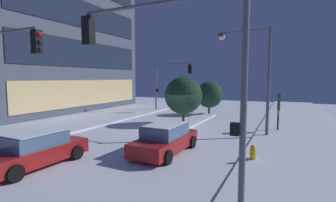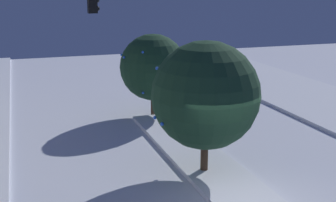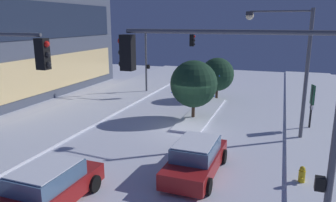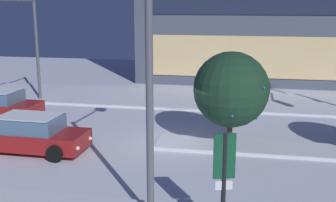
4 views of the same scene
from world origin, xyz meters
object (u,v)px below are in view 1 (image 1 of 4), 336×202
object	(u,v)px
traffic_light_corner_near_left	(169,59)
traffic_light_corner_far_left	(3,68)
fire_hydrant	(253,154)
street_lamp_arched	(253,65)
parking_info_sign	(279,108)
car_far	(35,150)
traffic_light_corner_far_right	(170,77)
decorated_tree_left_of_median	(183,95)
decorated_tree_median	(209,95)
car_near	(165,139)

from	to	relation	value
traffic_light_corner_near_left	traffic_light_corner_far_left	size ratio (longest dim) A/B	1.03
traffic_light_corner_near_left	fire_hydrant	bearing A→B (deg)	-113.17
street_lamp_arched	traffic_light_corner_far_left	bearing A→B (deg)	49.48
traffic_light_corner_near_left	traffic_light_corner_far_left	world-z (taller)	traffic_light_corner_near_left
parking_info_sign	car_far	bearing A→B (deg)	35.80
car_far	street_lamp_arched	world-z (taller)	street_lamp_arched
traffic_light_corner_far_left	car_far	bearing A→B (deg)	-6.29
traffic_light_corner_far_right	decorated_tree_left_of_median	distance (m)	8.14
traffic_light_corner_far_left	street_lamp_arched	xyz separation A→B (m)	(9.96, -10.01, 0.37)
fire_hydrant	decorated_tree_left_of_median	distance (m)	9.97
car_far	decorated_tree_median	world-z (taller)	decorated_tree_median
car_far	traffic_light_corner_far_left	distance (m)	4.29
car_near	car_far	size ratio (longest dim) A/B	1.03
street_lamp_arched	fire_hydrant	size ratio (longest dim) A/B	8.73
decorated_tree_median	traffic_light_corner_near_left	bearing A→B (deg)	-167.34
traffic_light_corner_far_right	street_lamp_arched	distance (m)	13.11
car_far	traffic_light_corner_far_left	world-z (taller)	traffic_light_corner_far_left
car_far	parking_info_sign	world-z (taller)	parking_info_sign
traffic_light_corner_near_left	traffic_light_corner_far_right	xyz separation A→B (m)	(18.66, 8.86, -0.51)
traffic_light_corner_far_right	decorated_tree_left_of_median	size ratio (longest dim) A/B	1.43
traffic_light_corner_near_left	street_lamp_arched	distance (m)	10.30
fire_hydrant	decorated_tree_median	xyz separation A→B (m)	(13.60, 6.08, 1.71)
decorated_tree_median	car_far	bearing A→B (deg)	172.43
car_far	decorated_tree_median	xyz separation A→B (m)	(18.21, -2.42, 1.38)
parking_info_sign	traffic_light_corner_near_left	bearing A→B (deg)	60.40
traffic_light_corner_far_left	fire_hydrant	world-z (taller)	traffic_light_corner_far_left
car_near	decorated_tree_left_of_median	bearing A→B (deg)	17.13
street_lamp_arched	decorated_tree_median	distance (m)	9.91
parking_info_sign	decorated_tree_median	distance (m)	9.16
street_lamp_arched	parking_info_sign	size ratio (longest dim) A/B	2.57
decorated_tree_left_of_median	traffic_light_corner_far_right	bearing A→B (deg)	33.42
car_far	fire_hydrant	world-z (taller)	car_far
traffic_light_corner_far_right	street_lamp_arched	world-z (taller)	street_lamp_arched
car_far	decorated_tree_left_of_median	xyz separation A→B (m)	(11.96, -2.06, 1.68)
fire_hydrant	parking_info_sign	distance (m)	7.69
decorated_tree_median	decorated_tree_left_of_median	xyz separation A→B (m)	(-6.25, 0.36, 0.29)
car_near	decorated_tree_left_of_median	world-z (taller)	decorated_tree_left_of_median
traffic_light_corner_far_left	decorated_tree_left_of_median	distance (m)	12.65
traffic_light_corner_far_right	street_lamp_arched	bearing A→B (deg)	-40.08
street_lamp_arched	fire_hydrant	bearing A→B (deg)	103.06
traffic_light_corner_far_left	parking_info_sign	size ratio (longest dim) A/B	2.24
fire_hydrant	traffic_light_corner_near_left	bearing A→B (deg)	156.83
traffic_light_corner_near_left	decorated_tree_left_of_median	size ratio (longest dim) A/B	1.60
car_far	decorated_tree_left_of_median	distance (m)	12.25
traffic_light_corner_near_left	traffic_light_corner_far_right	world-z (taller)	traffic_light_corner_near_left
fire_hydrant	traffic_light_corner_far_left	bearing A→B (deg)	111.90
traffic_light_corner_near_left	decorated_tree_left_of_median	distance (m)	12.94
street_lamp_arched	car_far	bearing A→B (deg)	57.72
car_far	decorated_tree_left_of_median	world-z (taller)	decorated_tree_left_of_median
traffic_light_corner_far_right	parking_info_sign	world-z (taller)	traffic_light_corner_far_right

